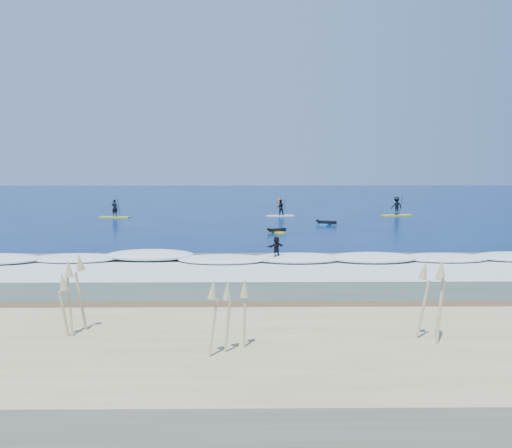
{
  "coord_description": "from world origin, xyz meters",
  "views": [
    {
      "loc": [
        -1.56,
        -40.18,
        5.39
      ],
      "look_at": [
        -1.08,
        2.24,
        0.6
      ],
      "focal_mm": 40.0,
      "sensor_mm": 36.0,
      "label": 1
    }
  ],
  "objects_px": {
    "wave_surfer": "(276,249)",
    "marker_buoy": "(279,201)",
    "prone_paddler_near": "(276,231)",
    "sup_paddler_left": "(115,211)",
    "sup_paddler_right": "(397,207)",
    "prone_paddler_far": "(326,223)",
    "sup_paddler_center": "(280,209)"
  },
  "relations": [
    {
      "from": "prone_paddler_far",
      "to": "wave_surfer",
      "type": "bearing_deg",
      "value": -173.89
    },
    {
      "from": "sup_paddler_left",
      "to": "sup_paddler_right",
      "type": "relative_size",
      "value": 0.92
    },
    {
      "from": "sup_paddler_right",
      "to": "prone_paddler_near",
      "type": "relative_size",
      "value": 1.6
    },
    {
      "from": "sup_paddler_center",
      "to": "prone_paddler_far",
      "type": "height_order",
      "value": "sup_paddler_center"
    },
    {
      "from": "wave_surfer",
      "to": "marker_buoy",
      "type": "distance_m",
      "value": 40.59
    },
    {
      "from": "sup_paddler_right",
      "to": "marker_buoy",
      "type": "height_order",
      "value": "sup_paddler_right"
    },
    {
      "from": "sup_paddler_right",
      "to": "prone_paddler_far",
      "type": "xyz_separation_m",
      "value": [
        -7.83,
        -7.68,
        -0.68
      ]
    },
    {
      "from": "sup_paddler_left",
      "to": "marker_buoy",
      "type": "height_order",
      "value": "sup_paddler_left"
    },
    {
      "from": "prone_paddler_near",
      "to": "marker_buoy",
      "type": "bearing_deg",
      "value": -28.03
    },
    {
      "from": "sup_paddler_right",
      "to": "prone_paddler_far",
      "type": "bearing_deg",
      "value": -151.85
    },
    {
      "from": "prone_paddler_near",
      "to": "wave_surfer",
      "type": "bearing_deg",
      "value": 152.71
    },
    {
      "from": "sup_paddler_left",
      "to": "wave_surfer",
      "type": "relative_size",
      "value": 1.75
    },
    {
      "from": "sup_paddler_right",
      "to": "sup_paddler_left",
      "type": "bearing_deg",
      "value": 166.78
    },
    {
      "from": "sup_paddler_right",
      "to": "wave_surfer",
      "type": "height_order",
      "value": "sup_paddler_right"
    },
    {
      "from": "sup_paddler_center",
      "to": "prone_paddler_near",
      "type": "relative_size",
      "value": 1.37
    },
    {
      "from": "sup_paddler_left",
      "to": "sup_paddler_center",
      "type": "distance_m",
      "value": 15.62
    },
    {
      "from": "prone_paddler_far",
      "to": "wave_surfer",
      "type": "height_order",
      "value": "wave_surfer"
    },
    {
      "from": "prone_paddler_near",
      "to": "wave_surfer",
      "type": "distance_m",
      "value": 12.42
    },
    {
      "from": "prone_paddler_near",
      "to": "prone_paddler_far",
      "type": "distance_m",
      "value": 6.68
    },
    {
      "from": "prone_paddler_near",
      "to": "sup_paddler_left",
      "type": "bearing_deg",
      "value": 27.74
    },
    {
      "from": "sup_paddler_left",
      "to": "prone_paddler_far",
      "type": "bearing_deg",
      "value": -8.25
    },
    {
      "from": "sup_paddler_right",
      "to": "wave_surfer",
      "type": "distance_m",
      "value": 28.19
    },
    {
      "from": "prone_paddler_far",
      "to": "marker_buoy",
      "type": "xyz_separation_m",
      "value": [
        -2.69,
        23.09,
        0.15
      ]
    },
    {
      "from": "prone_paddler_far",
      "to": "sup_paddler_right",
      "type": "bearing_deg",
      "value": -23.56
    },
    {
      "from": "prone_paddler_near",
      "to": "prone_paddler_far",
      "type": "bearing_deg",
      "value": -65.59
    },
    {
      "from": "wave_surfer",
      "to": "marker_buoy",
      "type": "relative_size",
      "value": 2.34
    },
    {
      "from": "wave_surfer",
      "to": "marker_buoy",
      "type": "xyz_separation_m",
      "value": [
        2.27,
        40.53,
        -0.41
      ]
    },
    {
      "from": "prone_paddler_near",
      "to": "prone_paddler_far",
      "type": "height_order",
      "value": "prone_paddler_far"
    },
    {
      "from": "sup_paddler_center",
      "to": "prone_paddler_far",
      "type": "xyz_separation_m",
      "value": [
        3.43,
        -7.35,
        -0.53
      ]
    },
    {
      "from": "prone_paddler_near",
      "to": "marker_buoy",
      "type": "xyz_separation_m",
      "value": [
        1.69,
        28.14,
        0.17
      ]
    },
    {
      "from": "sup_paddler_right",
      "to": "marker_buoy",
      "type": "distance_m",
      "value": 18.68
    },
    {
      "from": "prone_paddler_far",
      "to": "wave_surfer",
      "type": "xyz_separation_m",
      "value": [
        -4.97,
        -17.43,
        0.56
      ]
    }
  ]
}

